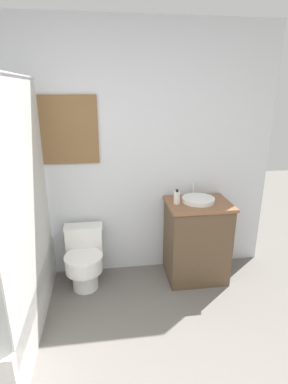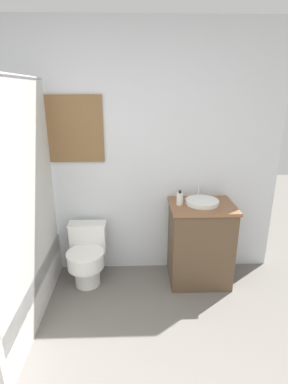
{
  "view_description": "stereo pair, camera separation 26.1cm",
  "coord_description": "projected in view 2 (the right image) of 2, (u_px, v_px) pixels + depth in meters",
  "views": [
    {
      "loc": [
        0.01,
        -0.61,
        1.87
      ],
      "look_at": [
        0.35,
        1.84,
        1.03
      ],
      "focal_mm": 28.0,
      "sensor_mm": 36.0,
      "label": 1
    },
    {
      "loc": [
        0.27,
        -0.63,
        1.87
      ],
      "look_at": [
        0.35,
        1.84,
        1.03
      ],
      "focal_mm": 28.0,
      "sensor_mm": 36.0,
      "label": 2
    }
  ],
  "objects": [
    {
      "name": "wall_back",
      "position": [
        107.0,
        156.0,
        2.97
      ],
      "size": [
        3.47,
        0.07,
        2.5
      ],
      "color": "silver",
      "rests_on": "ground_plane"
    },
    {
      "name": "shower_area",
      "position": [
        0.0,
        291.0,
        2.51
      ],
      "size": [
        0.7,
        1.53,
        1.98
      ],
      "color": "white",
      "rests_on": "ground_plane"
    },
    {
      "name": "toilet",
      "position": [
        87.0,
        255.0,
        3.01
      ],
      "size": [
        0.38,
        0.49,
        0.6
      ],
      "color": "white",
      "rests_on": "ground_plane"
    },
    {
      "name": "vanity",
      "position": [
        200.0,
        243.0,
        3.0
      ],
      "size": [
        0.62,
        0.49,
        0.83
      ],
      "color": "brown",
      "rests_on": "ground_plane"
    },
    {
      "name": "sink",
      "position": [
        202.0,
        202.0,
        2.89
      ],
      "size": [
        0.32,
        0.36,
        0.13
      ],
      "color": "white",
      "rests_on": "vanity"
    },
    {
      "name": "soap_bottle",
      "position": [
        180.0,
        199.0,
        2.84
      ],
      "size": [
        0.06,
        0.06,
        0.14
      ],
      "color": "silver",
      "rests_on": "vanity"
    }
  ]
}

